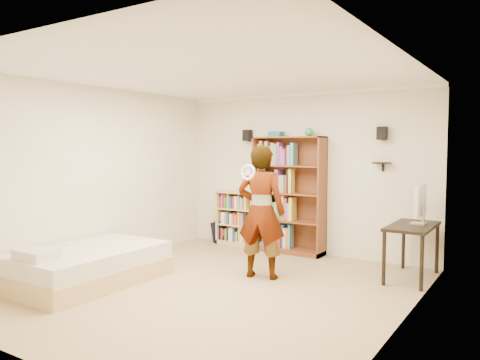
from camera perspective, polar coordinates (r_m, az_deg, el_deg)
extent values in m
cube|color=tan|center=(6.08, -2.78, -13.09)|extent=(4.50, 5.00, 0.01)
cube|color=white|center=(7.99, 7.69, 0.83)|extent=(4.50, 0.02, 2.70)
cube|color=white|center=(4.08, -23.80, -2.49)|extent=(4.50, 0.02, 2.70)
cube|color=white|center=(7.37, -17.18, 0.42)|extent=(0.02, 5.00, 2.70)
cube|color=white|center=(4.88, 19.19, -1.36)|extent=(0.02, 5.00, 2.70)
cube|color=white|center=(5.88, -2.87, 12.92)|extent=(4.50, 5.00, 0.02)
cube|color=white|center=(8.00, 7.69, 10.30)|extent=(4.50, 0.06, 0.06)
cube|color=white|center=(4.17, -23.97, 15.90)|extent=(4.50, 0.06, 0.06)
cube|color=white|center=(7.39, -17.24, 10.69)|extent=(0.06, 5.00, 0.06)
cube|color=white|center=(4.94, 19.20, 14.07)|extent=(0.06, 5.00, 0.06)
cube|color=black|center=(8.40, 0.91, 5.46)|extent=(0.14, 0.12, 0.20)
cube|color=black|center=(7.41, 16.94, 5.48)|extent=(0.14, 0.12, 0.20)
cube|color=black|center=(7.42, 16.89, 2.00)|extent=(0.25, 0.16, 0.02)
imported|color=black|center=(6.39, 2.59, -3.87)|extent=(0.75, 0.57, 1.82)
torus|color=silver|center=(6.05, 0.98, 0.94)|extent=(0.21, 0.08, 0.22)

